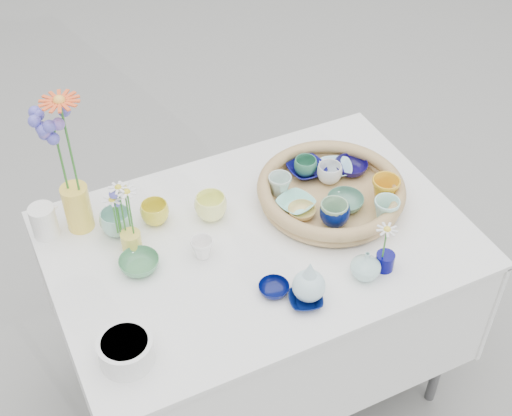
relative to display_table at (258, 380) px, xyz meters
name	(u,v)px	position (x,y,z in m)	size (l,w,h in m)	color
ground	(258,380)	(0.00, 0.00, 0.00)	(80.00, 80.00, 0.00)	gray
display_table	(258,380)	(0.00, 0.00, 0.00)	(1.26, 0.86, 0.77)	white
wicker_tray	(331,192)	(0.28, 0.05, 0.80)	(0.47, 0.47, 0.08)	olive
tray_ceramic_0	(307,169)	(0.27, 0.19, 0.80)	(0.12, 0.12, 0.03)	#0B0C59
tray_ceramic_1	(351,167)	(0.40, 0.13, 0.80)	(0.11, 0.11, 0.03)	#100946
tray_ceramic_2	(385,190)	(0.43, -0.04, 0.82)	(0.09, 0.09, 0.08)	gold
tray_ceramic_3	(345,202)	(0.30, -0.01, 0.80)	(0.12, 0.12, 0.04)	#4B7A62
tray_ceramic_4	(334,214)	(0.22, -0.06, 0.82)	(0.09, 0.09, 0.08)	#82AD83
tray_ceramic_5	(296,204)	(0.16, 0.05, 0.80)	(0.11, 0.11, 0.03)	#91ECDA
tray_ceramic_6	(280,185)	(0.14, 0.14, 0.82)	(0.08, 0.08, 0.07)	silver
tray_ceramic_7	(329,173)	(0.31, 0.12, 0.82)	(0.08, 0.08, 0.07)	white
tray_ceramic_8	(335,169)	(0.36, 0.15, 0.80)	(0.11, 0.11, 0.03)	#ACEBFF
tray_ceramic_9	(335,214)	(0.23, -0.06, 0.82)	(0.09, 0.09, 0.07)	#031155
tray_ceramic_10	(302,212)	(0.16, 0.01, 0.80)	(0.09, 0.09, 0.03)	#DFB966
tray_ceramic_11	(386,210)	(0.38, -0.11, 0.82)	(0.08, 0.08, 0.07)	#ACECDF
tray_ceramic_12	(305,167)	(0.26, 0.19, 0.81)	(0.08, 0.08, 0.06)	#327658
loose_ceramic_0	(155,213)	(-0.26, 0.20, 0.80)	(0.09, 0.09, 0.07)	yellow
loose_ceramic_1	(211,207)	(-0.09, 0.15, 0.80)	(0.10, 0.10, 0.08)	#FAFF8A
loose_ceramic_2	(139,264)	(-0.37, 0.04, 0.78)	(0.12, 0.12, 0.04)	#49875A
loose_ceramic_3	(202,248)	(-0.18, 0.00, 0.80)	(0.07, 0.07, 0.06)	white
loose_ceramic_4	(274,289)	(-0.06, -0.22, 0.78)	(0.09, 0.09, 0.03)	#030942
loose_ceramic_5	(116,222)	(-0.38, 0.21, 0.80)	(0.10, 0.10, 0.08)	#8EC6B2
loose_ceramic_6	(306,300)	(0.00, -0.29, 0.78)	(0.10, 0.10, 0.02)	#051145
fluted_bowl	(126,350)	(-0.50, -0.26, 0.80)	(0.15, 0.15, 0.08)	white
bud_vase_paleblue	(309,280)	(0.02, -0.27, 0.84)	(0.09, 0.09, 0.14)	silver
bud_vase_seafoam	(366,265)	(0.21, -0.27, 0.81)	(0.09, 0.09, 0.09)	#A9D4CE
bud_vase_cobalt	(385,261)	(0.27, -0.27, 0.79)	(0.06, 0.06, 0.06)	#000053
single_daisy	(385,243)	(0.26, -0.27, 0.87)	(0.07, 0.07, 0.13)	silver
tall_vase_yellow	(78,207)	(-0.47, 0.28, 0.84)	(0.08, 0.08, 0.16)	yellow
gerbera	(70,148)	(-0.46, 0.27, 1.08)	(0.13, 0.13, 0.33)	#FA5726
hydrangea	(61,158)	(-0.49, 0.29, 1.03)	(0.09, 0.09, 0.32)	#795CBA
white_pitcher	(44,221)	(-0.58, 0.30, 0.82)	(0.11, 0.08, 0.11)	white
daisy_cup	(131,242)	(-0.36, 0.12, 0.80)	(0.06, 0.06, 0.07)	#E4CF4E
daisy_posy	(122,211)	(-0.38, 0.13, 0.92)	(0.09, 0.09, 0.17)	white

